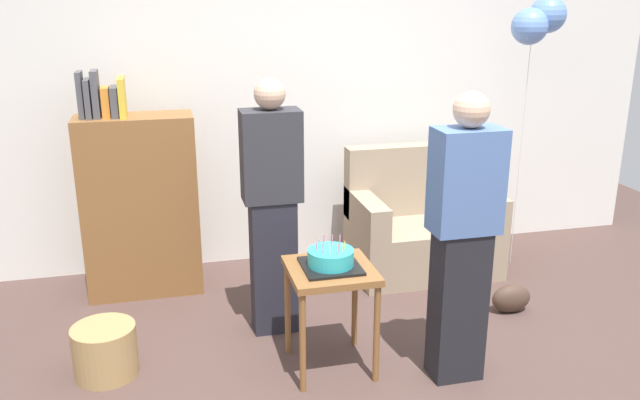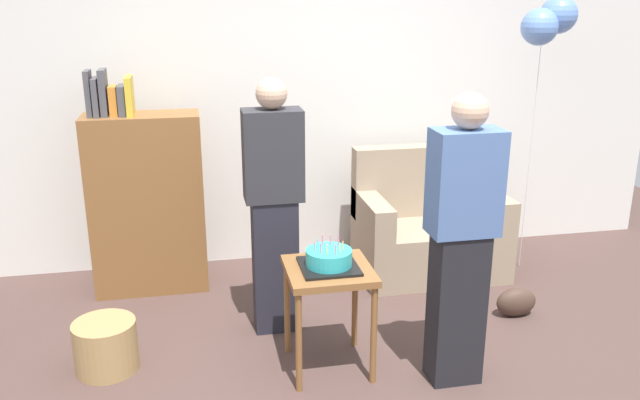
% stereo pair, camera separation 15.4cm
% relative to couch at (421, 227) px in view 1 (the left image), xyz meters
% --- Properties ---
extents(ground_plane, '(8.00, 8.00, 0.00)m').
position_rel_couch_xyz_m(ground_plane, '(-0.83, -1.49, -0.34)').
color(ground_plane, '#4C3833').
extents(wall_back, '(6.00, 0.10, 2.70)m').
position_rel_couch_xyz_m(wall_back, '(-0.83, 0.56, 1.01)').
color(wall_back, silver).
rests_on(wall_back, ground_plane).
extents(couch, '(1.10, 0.70, 0.96)m').
position_rel_couch_xyz_m(couch, '(0.00, 0.00, 0.00)').
color(couch, gray).
rests_on(couch, ground_plane).
extents(bookshelf, '(0.80, 0.36, 1.61)m').
position_rel_couch_xyz_m(bookshelf, '(-2.12, 0.10, 0.34)').
color(bookshelf, brown).
rests_on(bookshelf, ground_plane).
extents(side_table, '(0.48, 0.48, 0.63)m').
position_rel_couch_xyz_m(side_table, '(-1.06, -1.23, 0.19)').
color(side_table, brown).
rests_on(side_table, ground_plane).
extents(birthday_cake, '(0.32, 0.32, 0.17)m').
position_rel_couch_xyz_m(birthday_cake, '(-1.06, -1.23, 0.34)').
color(birthday_cake, black).
rests_on(birthday_cake, side_table).
extents(person_blowing_candles, '(0.36, 0.22, 1.63)m').
position_rel_couch_xyz_m(person_blowing_candles, '(-1.29, -0.69, 0.49)').
color(person_blowing_candles, '#23232D').
rests_on(person_blowing_candles, ground_plane).
extents(person_holding_cake, '(0.36, 0.22, 1.63)m').
position_rel_couch_xyz_m(person_holding_cake, '(-0.39, -1.49, 0.49)').
color(person_holding_cake, black).
rests_on(person_holding_cake, ground_plane).
extents(wicker_basket, '(0.36, 0.36, 0.30)m').
position_rel_couch_xyz_m(wicker_basket, '(-2.33, -1.01, -0.19)').
color(wicker_basket, '#A88451').
rests_on(wicker_basket, ground_plane).
extents(handbag, '(0.28, 0.14, 0.20)m').
position_rel_couch_xyz_m(handbag, '(0.32, -0.86, -0.24)').
color(handbag, '#473328').
rests_on(handbag, ground_plane).
extents(balloon_bunch, '(0.42, 0.30, 2.08)m').
position_rel_couch_xyz_m(balloon_bunch, '(0.77, -0.16, 1.57)').
color(balloon_bunch, silver).
rests_on(balloon_bunch, ground_plane).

